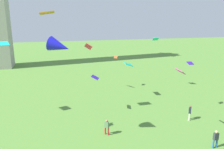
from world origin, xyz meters
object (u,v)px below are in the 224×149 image
at_px(kite_flying_2, 47,13).
at_px(kite_flying_10, 95,77).
at_px(kite_flying_1, 2,44).
at_px(kite_flying_7, 190,63).
at_px(person_0, 190,112).
at_px(person_4, 216,138).
at_px(kite_flying_3, 128,64).
at_px(kite_flying_9, 156,39).
at_px(person_2, 107,126).
at_px(kite_flying_0, 116,57).
at_px(kite_flying_5, 88,47).
at_px(kite_flying_8, 180,71).
at_px(kite_flying_4, 59,46).

distance_m(kite_flying_2, kite_flying_10, 8.65).
height_order(kite_flying_1, kite_flying_7, kite_flying_1).
xyz_separation_m(person_0, person_4, (-1.32, -5.37, -0.03)).
bearing_deg(kite_flying_3, kite_flying_9, -57.13).
bearing_deg(person_2, kite_flying_10, 135.09).
bearing_deg(kite_flying_0, person_0, -134.00).
distance_m(person_4, kite_flying_7, 9.64).
xyz_separation_m(person_2, kite_flying_3, (5.67, 9.01, 4.08)).
distance_m(kite_flying_5, kite_flying_10, 8.46).
relative_size(kite_flying_1, kite_flying_5, 0.69).
bearing_deg(kite_flying_8, person_4, 20.42).
height_order(person_2, kite_flying_0, kite_flying_0).
xyz_separation_m(kite_flying_7, kite_flying_9, (0.11, 8.88, 2.15)).
relative_size(person_4, kite_flying_3, 1.00).
height_order(person_0, kite_flying_3, kite_flying_3).
relative_size(person_4, kite_flying_10, 1.11).
xyz_separation_m(person_0, kite_flying_10, (-9.61, 4.93, 3.48)).
height_order(person_0, kite_flying_4, kite_flying_4).
relative_size(kite_flying_5, kite_flying_10, 1.11).
height_order(person_0, kite_flying_7, kite_flying_7).
distance_m(kite_flying_3, kite_flying_10, 6.67).
height_order(kite_flying_3, kite_flying_5, kite_flying_5).
bearing_deg(kite_flying_10, kite_flying_2, 116.66).
height_order(kite_flying_7, kite_flying_10, kite_flying_7).
xyz_separation_m(person_0, kite_flying_8, (-3.31, -2.35, 5.39)).
relative_size(kite_flying_4, kite_flying_9, 1.61).
bearing_deg(kite_flying_3, person_2, 154.50).
bearing_deg(person_0, kite_flying_4, -47.31).
relative_size(kite_flying_5, kite_flying_9, 1.18).
bearing_deg(kite_flying_2, person_0, 167.13).
distance_m(kite_flying_1, kite_flying_4, 4.58).
xyz_separation_m(kite_flying_1, kite_flying_4, (4.34, -1.44, -0.19)).
bearing_deg(kite_flying_0, kite_flying_7, -124.76).
bearing_deg(kite_flying_7, kite_flying_3, -59.54).
xyz_separation_m(kite_flying_4, kite_flying_9, (15.25, 12.41, -0.72)).
xyz_separation_m(person_4, kite_flying_0, (-2.96, 18.89, 4.28)).
distance_m(kite_flying_4, kite_flying_10, 8.57).
distance_m(kite_flying_0, kite_flying_1, 19.52).
bearing_deg(person_2, kite_flying_8, 29.63).
bearing_deg(person_4, kite_flying_3, -79.19).
relative_size(kite_flying_2, kite_flying_4, 0.69).
bearing_deg(kite_flying_1, kite_flying_3, -172.80).
distance_m(kite_flying_0, kite_flying_4, 17.83).
bearing_deg(person_2, kite_flying_1, -138.54).
bearing_deg(kite_flying_9, person_2, 158.78).
height_order(person_4, kite_flying_4, kite_flying_4).
xyz_separation_m(kite_flying_4, kite_flying_8, (10.50, -1.24, -2.49)).
height_order(kite_flying_1, kite_flying_10, kite_flying_1).
bearing_deg(kite_flying_5, kite_flying_4, -20.72).
xyz_separation_m(person_4, kite_flying_2, (-13.16, 9.90, 10.65)).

